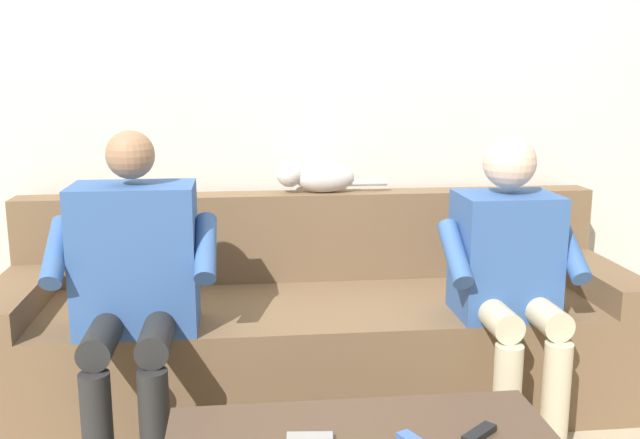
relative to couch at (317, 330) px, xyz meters
The scene contains 7 objects.
back_wall 1.18m from the couch, 90.00° to the right, with size 5.44×0.06×2.76m, color beige.
couch is the anchor object (origin of this frame).
person_left_seated 0.86m from the couch, 152.51° to the left, with size 0.52×0.52×1.14m.
person_right_seated 0.87m from the couch, 28.35° to the left, with size 0.59×0.58×1.17m.
cat_on_backrest 0.68m from the couch, 95.47° to the right, with size 0.50×0.12×0.15m.
remote_gray 1.16m from the couch, 82.86° to the left, with size 0.12×0.04×0.02m, color gray.
remote_black 1.21m from the couch, 104.98° to the left, with size 0.12×0.04×0.02m, color black.
Camera 1 is at (0.31, 2.74, 1.37)m, focal length 40.00 mm.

